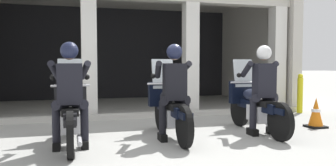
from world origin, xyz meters
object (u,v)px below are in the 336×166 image
police_officer_right (263,82)px  bollard_kerbside (300,93)px  motorcycle_center (169,108)px  police_officer_left (70,86)px  traffic_cone_flank (316,113)px  motorcycle_left (71,113)px  motorcycle_right (255,105)px  police_officer_center (174,84)px

police_officer_right → bollard_kerbside: size_ratio=1.58×
motorcycle_center → police_officer_right: size_ratio=1.29×
police_officer_left → traffic_cone_flank: (4.66, 0.42, -0.65)m
motorcycle_left → motorcycle_center: same height
motorcycle_right → motorcycle_left: bearing=176.3°
motorcycle_left → police_officer_left: police_officer_left is taller
police_officer_left → police_officer_right: same height
police_officer_left → motorcycle_center: 1.75m
motorcycle_left → police_officer_left: size_ratio=1.29×
motorcycle_center → bollard_kerbside: motorcycle_center is taller
police_officer_center → police_officer_left: bearing=177.7°
police_officer_center → traffic_cone_flank: police_officer_center is taller
motorcycle_right → bollard_kerbside: (2.34, 1.80, -0.00)m
motorcycle_left → police_officer_center: police_officer_center is taller
motorcycle_left → police_officer_right: bearing=-9.7°
police_officer_center → bollard_kerbside: bearing=20.6°
police_officer_left → motorcycle_right: (3.28, 0.40, -0.44)m
police_officer_left → police_officer_center: 1.65m
motorcycle_right → police_officer_right: police_officer_right is taller
police_officer_left → traffic_cone_flank: bearing=-1.6°
traffic_cone_flank → bollard_kerbside: bearing=61.5°
motorcycle_right → traffic_cone_flank: 1.39m
police_officer_center → traffic_cone_flank: 3.10m
motorcycle_center → motorcycle_left: bearing=177.7°
motorcycle_left → traffic_cone_flank: size_ratio=3.46×
motorcycle_left → bollard_kerbside: 5.94m
police_officer_right → traffic_cone_flank: (1.38, 0.30, -0.65)m
motorcycle_center → police_officer_right: (1.64, -0.29, 0.44)m
motorcycle_center → traffic_cone_flank: 3.02m
motorcycle_right → police_officer_left: bearing=-178.8°
motorcycle_right → bollard_kerbside: bearing=31.7°
motorcycle_left → traffic_cone_flank: motorcycle_left is taller
motorcycle_center → police_officer_right: 1.72m
motorcycle_left → police_officer_center: 1.70m
police_officer_center → bollard_kerbside: (3.98, 2.07, -0.44)m
motorcycle_center → motorcycle_right: 1.64m
bollard_kerbside → motorcycle_right: bearing=-142.5°
motorcycle_center → police_officer_center: police_officer_center is taller
police_officer_left → bollard_kerbside: (5.63, 2.20, -0.44)m
police_officer_left → motorcycle_center: police_officer_left is taller
police_officer_left → bollard_kerbside: 6.06m
police_officer_center → motorcycle_right: size_ratio=0.78×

